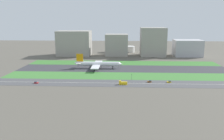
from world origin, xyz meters
TOP-DOWN VIEW (x-y plane):
  - ground_plane at (0.00, 0.00)m, footprint 800.00×800.00m
  - runway at (0.00, 0.00)m, footprint 280.00×46.00m
  - grass_median_north at (0.00, 41.00)m, footprint 280.00×36.00m
  - grass_median_south at (0.00, -41.00)m, footprint 280.00×36.00m
  - highway at (0.00, -73.00)m, footprint 280.00×28.00m
  - highway_centerline at (0.00, -73.00)m, footprint 266.00×0.50m
  - airliner at (-35.64, 0.00)m, footprint 65.00×56.00m
  - car_1 at (-90.82, -78.00)m, footprint 4.40×1.80m
  - truck_0 at (-0.41, -78.00)m, footprint 8.40×2.50m
  - car_2 at (27.84, -68.00)m, footprint 4.40×1.80m
  - car_0 at (48.33, -68.00)m, footprint 4.40×1.80m
  - traffic_light at (9.11, -60.01)m, footprint 0.36×0.50m
  - terminal_building at (-90.00, 114.00)m, footprint 59.81×38.67m
  - hangar_building at (-12.47, 114.00)m, footprint 40.06×33.12m
  - office_tower at (52.40, 114.00)m, footprint 43.90×39.54m
  - cargo_warehouse at (114.50, 114.00)m, footprint 48.13×34.96m
  - fuel_tank_west at (-20.38, 159.00)m, footprint 23.14×23.14m
  - fuel_tank_centre at (13.05, 159.00)m, footprint 18.37×18.37m

SIDE VIEW (x-z plane):
  - ground_plane at x=0.00m, z-range 0.00..0.00m
  - runway at x=0.00m, z-range 0.00..0.10m
  - grass_median_north at x=0.00m, z-range 0.00..0.10m
  - grass_median_south at x=0.00m, z-range 0.00..0.10m
  - highway at x=0.00m, z-range 0.00..0.10m
  - highway_centerline at x=0.00m, z-range 0.10..0.11m
  - car_1 at x=-90.82m, z-range -0.08..1.92m
  - car_2 at x=27.84m, z-range -0.08..1.92m
  - car_0 at x=48.33m, z-range -0.08..1.92m
  - truck_0 at x=-0.41m, z-range -0.33..3.67m
  - traffic_light at x=9.11m, z-range 0.69..7.89m
  - fuel_tank_centre at x=13.05m, z-range 0.00..12.06m
  - airliner at x=-35.64m, z-range -3.62..16.08m
  - fuel_tank_west at x=-20.38m, z-range 0.00..17.53m
  - cargo_warehouse at x=114.50m, z-range 0.00..28.99m
  - hangar_building at x=-12.47m, z-range 0.00..38.75m
  - terminal_building at x=-90.00m, z-range 0.00..44.43m
  - office_tower at x=52.40m, z-range 0.00..50.48m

